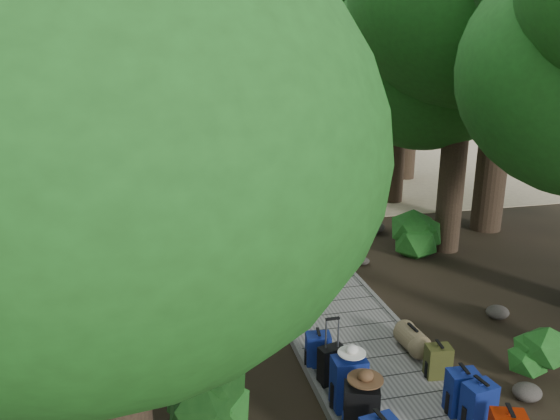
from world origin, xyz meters
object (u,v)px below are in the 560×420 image
object	(u,v)px
backpack_left_c	(349,380)
lone_suitcase_on_sand	(263,186)
duffel_right_khaki	(412,339)
suitcase_on_boardwalk	(331,365)
backpack_right_b	(479,404)
backpack_right_c	(462,390)
kayak	(128,184)
sun_lounger	(326,166)
backpack_right_d	(438,360)
backpack_left_b	(361,409)
backpack_left_d	(318,348)

from	to	relation	value
backpack_left_c	lone_suitcase_on_sand	size ratio (longest dim) A/B	1.33
duffel_right_khaki	suitcase_on_boardwalk	distance (m)	1.60
backpack_right_b	backpack_right_c	world-z (taller)	backpack_right_b
kayak	backpack_left_c	bearing A→B (deg)	-85.61
suitcase_on_boardwalk	sun_lounger	size ratio (longest dim) A/B	0.29
backpack_left_c	lone_suitcase_on_sand	xyz separation A→B (m)	(1.16, 11.08, -0.20)
backpack_right_d	kayak	bearing A→B (deg)	117.57
backpack_right_b	kayak	world-z (taller)	backpack_right_b
backpack_left_b	backpack_right_c	bearing A→B (deg)	24.91
backpack_left_c	duffel_right_khaki	world-z (taller)	backpack_left_c
duffel_right_khaki	backpack_right_d	bearing A→B (deg)	-91.04
backpack_right_b	lone_suitcase_on_sand	bearing A→B (deg)	83.06
backpack_right_c	sun_lounger	xyz separation A→B (m)	(2.77, 14.06, -0.12)
backpack_right_b	backpack_right_d	xyz separation A→B (m)	(0.08, 1.12, -0.08)
backpack_left_d	backpack_right_d	size ratio (longest dim) A/B	1.04
backpack_right_c	kayak	world-z (taller)	backpack_right_c
backpack_right_c	backpack_right_d	size ratio (longest dim) A/B	1.23
duffel_right_khaki	kayak	xyz separation A→B (m)	(-4.60, 11.87, -0.13)
backpack_left_d	kayak	world-z (taller)	backpack_left_d
backpack_right_b	duffel_right_khaki	size ratio (longest dim) A/B	1.25
backpack_left_d	backpack_right_b	bearing A→B (deg)	-41.23
duffel_right_khaki	suitcase_on_boardwalk	bearing A→B (deg)	-164.09
backpack_right_d	backpack_left_d	bearing A→B (deg)	163.83
suitcase_on_boardwalk	backpack_right_b	bearing A→B (deg)	-56.90
backpack_left_d	suitcase_on_boardwalk	distance (m)	0.47
duffel_right_khaki	backpack_right_c	bearing A→B (deg)	-96.33
backpack_right_b	sun_lounger	world-z (taller)	backpack_right_b
suitcase_on_boardwalk	lone_suitcase_on_sand	distance (m)	10.56
sun_lounger	backpack_left_d	bearing A→B (deg)	-97.33
duffel_right_khaki	suitcase_on_boardwalk	xyz separation A→B (m)	(-1.51, -0.53, 0.10)
backpack_left_b	lone_suitcase_on_sand	bearing A→B (deg)	103.52
backpack_right_c	suitcase_on_boardwalk	world-z (taller)	backpack_right_c
backpack_left_b	lone_suitcase_on_sand	size ratio (longest dim) A/B	1.29
backpack_left_c	backpack_left_d	distance (m)	1.07
backpack_right_d	sun_lounger	xyz separation A→B (m)	(2.66, 13.26, -0.06)
backpack_left_b	backpack_left_d	bearing A→B (deg)	110.59
backpack_left_b	backpack_left_d	xyz separation A→B (m)	(-0.03, 1.63, -0.11)
duffel_right_khaki	kayak	size ratio (longest dim) A/B	0.17
suitcase_on_boardwalk	kayak	distance (m)	12.78
lone_suitcase_on_sand	sun_lounger	distance (m)	3.94
backpack_left_c	lone_suitcase_on_sand	world-z (taller)	backpack_left_c
backpack_right_b	duffel_right_khaki	distance (m)	1.88
backpack_right_b	lone_suitcase_on_sand	distance (m)	11.84
backpack_left_d	backpack_right_d	distance (m)	1.73
backpack_right_b	sun_lounger	size ratio (longest dim) A/B	0.36
sun_lounger	backpack_right_d	bearing A→B (deg)	-90.00
backpack_left_b	duffel_right_khaki	world-z (taller)	backpack_left_b
backpack_right_b	lone_suitcase_on_sand	world-z (taller)	backpack_right_b
backpack_left_c	backpack_left_d	size ratio (longest dim) A/B	1.45
backpack_left_b	duffel_right_khaki	size ratio (longest dim) A/B	1.42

